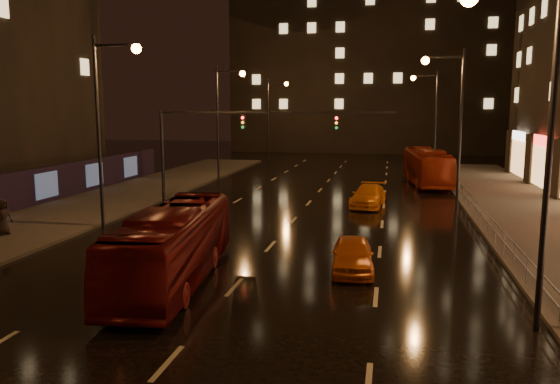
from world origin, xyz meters
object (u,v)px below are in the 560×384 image
bus_red (174,245)px  bus_curb (427,167)px  taxi_far (368,196)px  pedestrian_c (3,217)px  taxi_near (352,255)px

bus_red → bus_curb: (10.69, 28.86, 0.10)m
taxi_far → pedestrian_c: pedestrian_c is taller
bus_red → pedestrian_c: bus_red is taller
bus_curb → pedestrian_c: 32.31m
bus_red → pedestrian_c: bearing=149.4°
bus_curb → taxi_far: size_ratio=2.26×
pedestrian_c → bus_red: bearing=-98.6°
bus_curb → pedestrian_c: (-21.68, -23.95, -0.45)m
bus_curb → pedestrian_c: bus_curb is taller
bus_curb → taxi_far: bearing=-117.0°
taxi_far → pedestrian_c: size_ratio=2.66×
taxi_near → pedestrian_c: 17.48m
taxi_near → bus_red: bearing=-161.9°
bus_red → taxi_near: 6.89m
bus_curb → taxi_near: 26.61m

